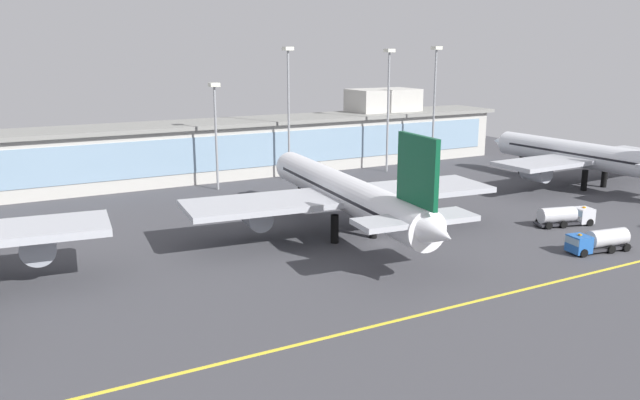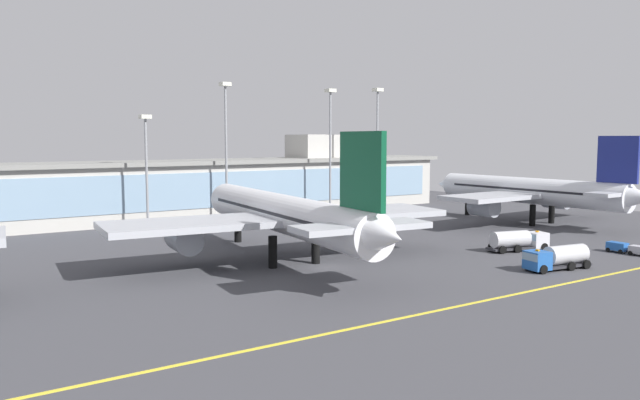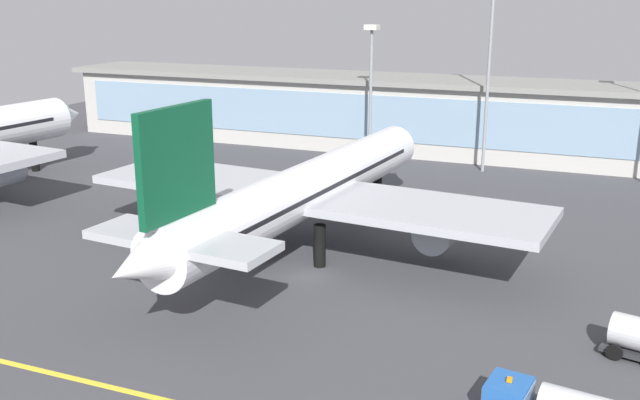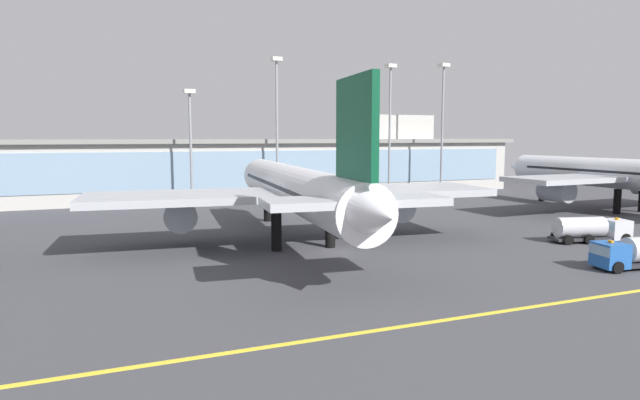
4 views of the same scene
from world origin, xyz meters
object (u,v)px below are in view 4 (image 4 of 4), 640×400
Objects in this scene: airliner_near_right at (297,190)px; apron_light_mast_far_east at (390,112)px; airliner_far_right at (616,174)px; apron_light_mast_west at (443,112)px; fuel_tanker_truck at (593,229)px; service_truck_far at (637,252)px; apron_light_mast_east at (277,110)px; apron_light_mast_centre at (190,129)px.

apron_light_mast_far_east reaches higher than airliner_near_right.
apron_light_mast_west is (-13.15, 29.52, 11.09)m from airliner_far_right.
fuel_tanker_truck is 0.35× the size of apron_light_mast_west.
service_truck_far is 0.35× the size of apron_light_mast_east.
airliner_far_right is at bearing -78.08° from airliner_near_right.
airliner_near_right is 1.99× the size of apron_light_mast_east.
fuel_tanker_truck is 51.22m from apron_light_mast_far_east.
airliner_near_right is 41.98m from apron_light_mast_east.
apron_light_mast_far_east is (0.91, 48.89, 15.24)m from fuel_tanker_truck.
airliner_far_right is at bearing -65.99° from apron_light_mast_west.
airliner_near_right is at bearing -131.38° from apron_light_mast_far_east.
apron_light_mast_east is (-46.94, 32.92, 11.01)m from airliner_far_right.
airliner_near_right is 38.31m from apron_light_mast_centre.
apron_light_mast_east is at bearing -8.99° from airliner_near_right.
apron_light_mast_centre is at bearing 179.90° from apron_light_mast_far_east.
airliner_near_right is 1.98× the size of apron_light_mast_west.
apron_light_mast_east reaches higher than apron_light_mast_far_east.
apron_light_mast_centre is (-49.82, 1.33, -3.65)m from apron_light_mast_west.
airliner_far_right is 31.52m from fuel_tanker_truck.
apron_light_mast_east reaches higher than airliner_far_right.
apron_light_mast_far_east reaches higher than airliner_far_right.
fuel_tanker_truck is (31.77, -11.81, -4.54)m from airliner_near_right.
airliner_far_right is 1.78× the size of apron_light_mast_east.
fuel_tanker_truck is 12.78m from service_truck_far.
airliner_near_right is 2.02× the size of apron_light_mast_far_east.
apron_light_mast_centre reaches higher than service_truck_far.
service_truck_far is 63.41m from apron_light_mast_west.
apron_light_mast_far_east is (38.47, -0.07, 3.36)m from apron_light_mast_centre.
airliner_far_right reaches higher than fuel_tanker_truck.
apron_light_mast_centre reaches higher than airliner_far_right.
airliner_near_right is 5.62× the size of service_truck_far.
apron_light_mast_far_east reaches higher than fuel_tanker_truck.
apron_light_mast_east is at bearing -67.96° from service_truck_far.
apron_light_mast_east reaches higher than fuel_tanker_truck.
service_truck_far is (-32.24, -28.92, -4.44)m from airliner_far_right.
apron_light_mast_centre is (-5.79, 37.15, 7.34)m from airliner_near_right.
apron_light_mast_far_east is (-24.50, 30.78, 10.80)m from airliner_far_right.
airliner_far_right is (57.17, 6.31, -0.10)m from airliner_near_right.
service_truck_far is (24.93, -22.61, -4.54)m from airliner_near_right.
apron_light_mast_centre is (-62.97, 30.85, 7.44)m from airliner_far_right.
apron_light_mast_east is at bearing 174.24° from apron_light_mast_west.
apron_light_mast_west reaches higher than airliner_far_right.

